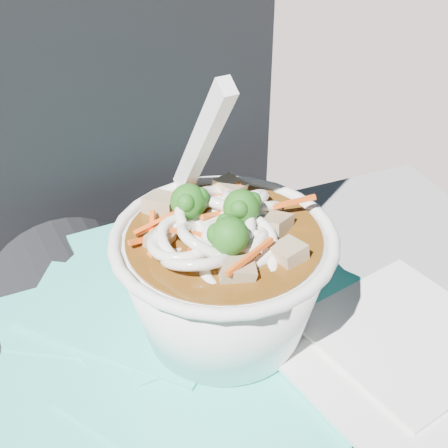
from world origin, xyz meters
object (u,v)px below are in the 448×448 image
lap (233,409)px  person_body (186,321)px  plastic_bag (181,324)px  udon_bowl (224,271)px

lap → person_body: person_body is taller
lap → person_body: size_ratio=0.48×
plastic_bag → lap: bearing=-45.6°
person_body → plastic_bag: 0.09m
udon_bowl → lap: bearing=-46.4°
udon_bowl → person_body: bearing=86.3°
lap → person_body: bearing=90.0°
lap → plastic_bag: plastic_bag is taller
lap → person_body: 0.10m
lap → plastic_bag: (-0.03, 0.03, 0.09)m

